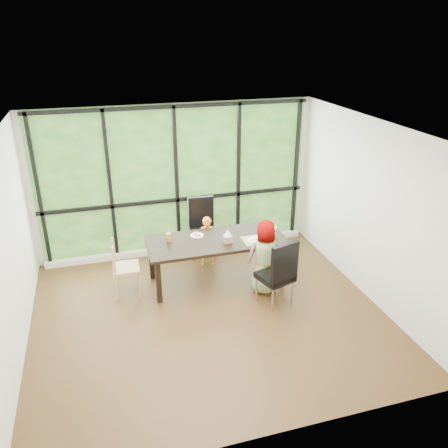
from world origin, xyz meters
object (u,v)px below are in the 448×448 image
Objects in this scene: dining_table at (216,260)px; green_cup at (274,236)px; orange_cup at (169,237)px; tissue_box at (228,239)px; child_toddler at (208,241)px; chair_window_leather at (203,229)px; white_mug at (275,229)px; chair_end_beech at (126,268)px; plate_near at (256,240)px; child_older at (266,257)px; plate_far at (197,235)px; chair_interior_leather at (275,272)px.

green_cup is at bearing -15.43° from dining_table.
orange_cup reaches higher than green_cup.
green_cup is 0.90× the size of tissue_box.
chair_window_leather is at bearing 103.11° from child_toddler.
white_mug is at bearing 11.94° from tissue_box.
white_mug is (1.02, -0.86, 0.25)m from chair_window_leather.
chair_end_beech is 2.37m from green_cup.
plate_near is at bearing -94.15° from chair_end_beech.
child_older is at bearing -38.15° from tissue_box.
chair_end_beech is (-1.44, 0.03, 0.08)m from dining_table.
child_older is 5.61× the size of plate_far.
chair_window_leather is 1.28m from plate_near.
tissue_box is (-0.45, 0.07, 0.05)m from plate_near.
tissue_box is at bearing -41.74° from dining_table.
chair_end_beech is at bearing 173.36° from green_cup.
white_mug is (0.37, 0.95, 0.25)m from chair_interior_leather.
dining_table is 1.02m from green_cup.
dining_table is 2.47× the size of child_toddler.
chair_end_beech is 1.64m from tissue_box.
child_toddler is at bearing -86.69° from chair_window_leather.
dining_table is 0.93m from chair_window_leather.
plate_near is at bearing -18.71° from dining_table.
plate_near is 2.28× the size of green_cup.
child_older is 0.42m from green_cup.
child_toddler is 0.74× the size of child_older.
child_toddler reaches higher than orange_cup.
green_cup is at bearing -126.44° from chair_interior_leather.
green_cup is at bearing -28.79° from child_toddler.
child_toddler is at bearing -47.51° from child_older.
white_mug reaches higher than dining_table.
plate_far is 0.48m from orange_cup.
chair_interior_leather is 0.37m from child_older.
green_cup reaches higher than white_mug.
white_mug is (1.29, -0.17, 0.03)m from plate_far.
chair_interior_leather is at bearing -37.18° from orange_cup.
dining_table is 17.44× the size of tissue_box.
plate_far is 1.89× the size of green_cup.
chair_end_beech is at bearing -144.65° from chair_window_leather.
chair_end_beech reaches higher than tissue_box.
chair_end_beech is 1.54m from child_toddler.
white_mug is (1.76, -0.11, -0.03)m from orange_cup.
tissue_box reaches higher than white_mug.
green_cup is (0.28, -0.04, 0.05)m from plate_near.
child_older is 0.67m from tissue_box.
plate_near is at bearing 171.89° from green_cup.
dining_table is 0.87m from orange_cup.
chair_window_leather reaches higher than child_toddler.
chair_interior_leather is 8.51× the size of tissue_box.
tissue_box is at bearing -64.09° from child_toddler.
child_toddler is 6.87× the size of orange_cup.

